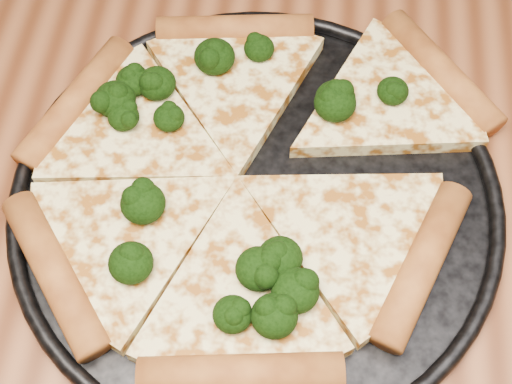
# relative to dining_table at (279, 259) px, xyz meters

# --- Properties ---
(dining_table) EXTENTS (1.20, 0.90, 0.75)m
(dining_table) POSITION_rel_dining_table_xyz_m (0.00, 0.00, 0.00)
(dining_table) COLOR brown
(dining_table) RESTS_ON ground
(pizza_pan) EXTENTS (0.41, 0.41, 0.02)m
(pizza_pan) POSITION_rel_dining_table_xyz_m (-0.02, 0.01, 0.10)
(pizza_pan) COLOR black
(pizza_pan) RESTS_ON dining_table
(pizza) EXTENTS (0.42, 0.38, 0.03)m
(pizza) POSITION_rel_dining_table_xyz_m (-0.03, 0.02, 0.11)
(pizza) COLOR #FFEC9C
(pizza) RESTS_ON pizza_pan
(broccoli_florets) EXTENTS (0.27, 0.28, 0.03)m
(broccoli_florets) POSITION_rel_dining_table_xyz_m (-0.05, 0.02, 0.12)
(broccoli_florets) COLOR black
(broccoli_florets) RESTS_ON pizza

